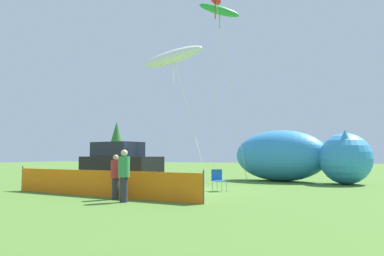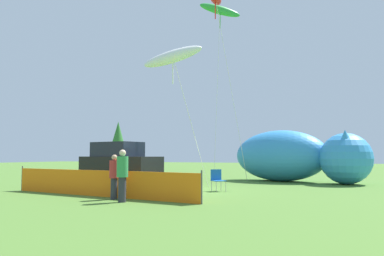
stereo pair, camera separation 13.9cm
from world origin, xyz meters
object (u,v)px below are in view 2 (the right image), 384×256
(folding_chair, at_px, (217,179))
(spectator_in_white_shirt, at_px, (122,173))
(parked_car, at_px, (120,165))
(spectator_in_red_shirt, at_px, (114,175))
(kite_green_fish, at_px, (220,11))
(inflatable_cat, at_px, (295,158))
(kite_white_ghost, at_px, (173,57))

(folding_chair, xyz_separation_m, spectator_in_white_shirt, (-1.68, -4.86, 0.41))
(spectator_in_white_shirt, bearing_deg, parked_car, 124.32)
(parked_car, bearing_deg, spectator_in_red_shirt, -46.79)
(kite_green_fish, bearing_deg, parked_car, -108.31)
(spectator_in_red_shirt, relative_size, kite_green_fish, 0.13)
(folding_chair, height_order, spectator_in_white_shirt, spectator_in_white_shirt)
(inflatable_cat, xyz_separation_m, kite_green_fish, (-5.23, 2.11, 10.37))
(spectator_in_white_shirt, bearing_deg, spectator_in_red_shirt, 141.10)
(folding_chair, xyz_separation_m, kite_white_ghost, (-2.27, 0.23, 5.65))
(kite_green_fish, bearing_deg, folding_chair, -72.70)
(parked_car, distance_m, folding_chair, 5.66)
(spectator_in_red_shirt, distance_m, spectator_in_white_shirt, 0.92)
(parked_car, distance_m, spectator_in_white_shirt, 6.90)
(spectator_in_white_shirt, distance_m, kite_green_fish, 17.71)
(spectator_in_red_shirt, relative_size, spectator_in_white_shirt, 0.90)
(spectator_in_white_shirt, bearing_deg, inflatable_cat, 71.03)
(parked_car, height_order, kite_green_fish, kite_green_fish)
(folding_chair, bearing_deg, spectator_in_red_shirt, -74.03)
(parked_car, relative_size, folding_chair, 4.95)
(parked_car, distance_m, spectator_in_red_shirt, 6.04)
(parked_car, height_order, folding_chair, parked_car)
(folding_chair, bearing_deg, inflatable_cat, 116.30)
(inflatable_cat, distance_m, spectator_in_white_shirt, 12.55)
(folding_chair, xyz_separation_m, inflatable_cat, (2.40, 7.01, 0.86))
(spectator_in_white_shirt, xyz_separation_m, kite_green_fish, (-1.16, 13.97, 10.83))
(folding_chair, height_order, kite_green_fish, kite_green_fish)
(kite_white_ghost, bearing_deg, spectator_in_white_shirt, -83.43)
(spectator_in_red_shirt, distance_m, kite_white_ghost, 6.99)
(spectator_in_white_shirt, relative_size, kite_green_fish, 0.14)
(kite_green_fish, bearing_deg, kite_white_ghost, -86.33)
(folding_chair, height_order, inflatable_cat, inflatable_cat)
(kite_white_ghost, bearing_deg, folding_chair, -5.68)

